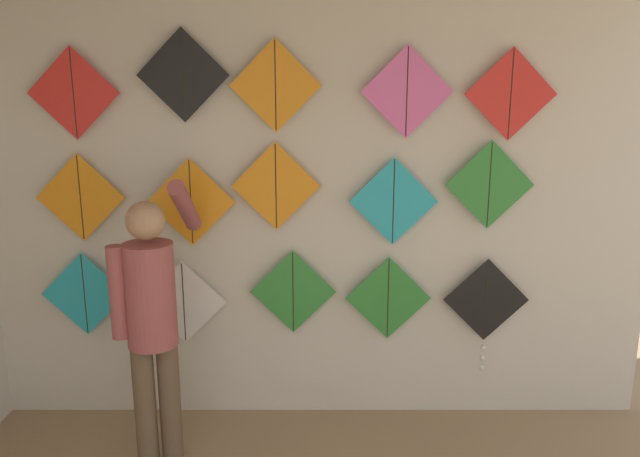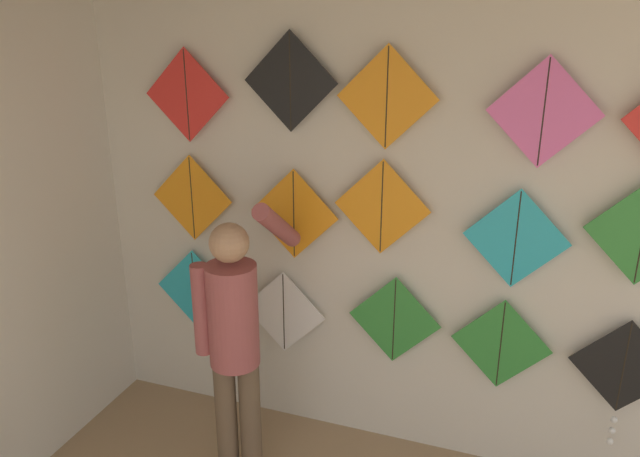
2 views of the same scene
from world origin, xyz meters
TOP-DOWN VIEW (x-y plane):
  - back_panel at (0.00, 3.44)m, footprint 4.54×0.06m
  - shopkeeper at (-0.71, 2.79)m, footprint 0.40×0.62m
  - kite_0 at (-1.29, 3.35)m, footprint 0.54×0.01m
  - kite_1 at (-0.67, 3.35)m, footprint 0.54×0.01m
  - kite_2 at (0.02, 3.35)m, footprint 0.54×0.01m
  - kite_3 at (0.62, 3.35)m, footprint 0.54×0.01m
  - kite_4 at (1.24, 3.35)m, footprint 0.54×0.04m
  - kite_5 at (-1.26, 3.35)m, footprint 0.54×0.01m
  - kite_6 at (-0.59, 3.35)m, footprint 0.54×0.01m
  - kite_7 at (-0.07, 3.35)m, footprint 0.54×0.01m
  - kite_8 at (0.64, 3.35)m, footprint 0.54×0.01m
  - kite_10 at (-1.24, 3.35)m, footprint 0.54×0.01m
  - kite_11 at (-0.60, 3.35)m, footprint 0.54×0.01m
  - kite_12 at (-0.07, 3.35)m, footprint 0.54×0.01m
  - kite_13 at (0.70, 3.35)m, footprint 0.54×0.01m

SIDE VIEW (x-z plane):
  - kite_4 at x=1.24m, z-range 0.39..1.14m
  - kite_1 at x=-0.67m, z-range 0.52..1.06m
  - kite_3 at x=0.62m, z-range 0.54..1.08m
  - kite_0 at x=-1.29m, z-range 0.57..1.11m
  - kite_2 at x=0.02m, z-range 0.59..1.13m
  - shopkeeper at x=-0.71m, z-range 0.10..1.75m
  - back_panel at x=0.00m, z-range 0.00..2.80m
  - kite_6 at x=-0.59m, z-range 1.16..1.70m
  - kite_8 at x=0.64m, z-range 1.16..1.70m
  - kite_5 at x=-1.26m, z-range 1.19..1.73m
  - kite_7 at x=-0.07m, z-range 1.26..1.80m
  - kite_10 at x=-1.24m, z-range 1.81..2.35m
  - kite_13 at x=0.70m, z-range 1.81..2.35m
  - kite_12 at x=-0.07m, z-range 1.85..2.39m
  - kite_11 at x=-0.60m, z-range 1.91..2.45m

